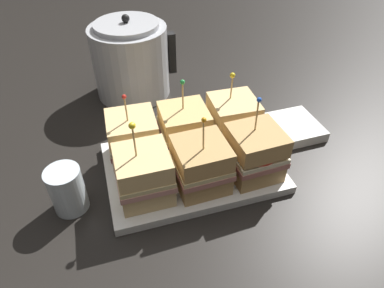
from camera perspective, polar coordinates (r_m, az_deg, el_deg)
ground_plane at (r=0.73m, az=0.00°, el=-4.34°), size 6.00×6.00×0.00m
serving_platter at (r=0.72m, az=0.00°, el=-3.83°), size 0.35×0.24×0.02m
sandwich_front_left at (r=0.63m, az=-8.02°, el=-5.11°), size 0.10×0.10×0.17m
sandwich_front_center at (r=0.64m, az=1.77°, el=-3.47°), size 0.10×0.10×0.17m
sandwich_front_right at (r=0.68m, az=10.40°, el=-1.48°), size 0.11×0.11×0.17m
sandwich_back_left at (r=0.71m, az=-9.78°, el=0.86°), size 0.10×0.10×0.16m
sandwich_back_center at (r=0.73m, az=-1.54°, el=2.45°), size 0.10×0.10×0.16m
sandwich_back_right at (r=0.75m, az=6.80°, el=3.93°), size 0.10×0.10×0.16m
kettle_steel at (r=0.95m, az=-10.13°, el=13.63°), size 0.22×0.20×0.22m
drinking_glass at (r=0.67m, az=-20.09°, el=-7.18°), size 0.06×0.06×0.09m
napkin_stack at (r=0.86m, az=16.40°, el=2.68°), size 0.12×0.12×0.02m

